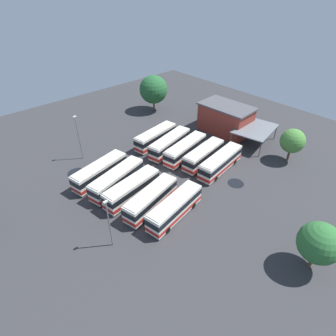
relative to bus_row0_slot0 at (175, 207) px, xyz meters
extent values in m
plane|color=#333335|center=(5.58, 9.08, -1.77)|extent=(92.27, 92.27, 0.00)
cube|color=silver|center=(-0.01, 0.00, -0.02)|extent=(10.65, 4.23, 2.91)
cube|color=beige|center=(-0.01, 0.00, 1.50)|extent=(10.20, 3.96, 0.14)
cube|color=black|center=(-0.01, 0.00, 0.44)|extent=(10.70, 4.28, 0.93)
cube|color=red|center=(-0.01, 0.00, -0.83)|extent=(10.70, 4.28, 0.58)
cube|color=black|center=(5.12, 0.86, 0.54)|extent=(0.41, 2.07, 1.07)
cylinder|color=black|center=(2.97, 1.69, -1.27)|extent=(1.04, 0.46, 1.00)
cylinder|color=black|center=(3.36, -0.62, -1.27)|extent=(1.04, 0.46, 1.00)
cylinder|color=black|center=(-3.37, 0.62, -1.27)|extent=(1.04, 0.46, 1.00)
cylinder|color=black|center=(-2.98, -1.69, -1.27)|extent=(1.04, 0.46, 1.00)
cube|color=silver|center=(-1.37, 3.83, -0.02)|extent=(10.46, 4.61, 2.91)
cube|color=beige|center=(-1.37, 3.83, 1.50)|extent=(10.02, 4.33, 0.14)
cube|color=black|center=(-1.37, 3.83, 0.44)|extent=(10.52, 4.66, 0.93)
cube|color=red|center=(-1.37, 3.83, -0.83)|extent=(10.52, 4.66, 0.58)
cube|color=black|center=(3.61, 4.89, 0.54)|extent=(0.50, 2.06, 1.07)
cylinder|color=black|center=(1.47, 5.64, -1.27)|extent=(1.04, 0.50, 1.00)
cylinder|color=black|center=(1.96, 3.34, -1.27)|extent=(1.04, 0.50, 1.00)
cylinder|color=black|center=(-4.69, 4.32, -1.27)|extent=(1.04, 0.50, 1.00)
cylinder|color=black|center=(-4.20, 2.03, -1.27)|extent=(1.04, 0.50, 1.00)
cube|color=silver|center=(-2.05, 7.75, -0.02)|extent=(10.52, 3.94, 2.91)
cube|color=beige|center=(-2.05, 7.75, 1.50)|extent=(10.08, 3.69, 0.14)
cube|color=black|center=(-2.05, 7.75, 0.44)|extent=(10.57, 3.99, 0.93)
cube|color=red|center=(-2.05, 7.75, -0.83)|extent=(10.57, 3.99, 0.58)
cube|color=black|center=(3.05, 8.46, 0.54)|extent=(0.35, 2.08, 1.07)
cylinder|color=black|center=(0.94, 9.35, -1.27)|extent=(1.03, 0.44, 1.00)
cylinder|color=black|center=(1.27, 7.03, -1.27)|extent=(1.03, 0.44, 1.00)
cylinder|color=black|center=(-5.36, 8.47, -1.27)|extent=(1.03, 0.44, 1.00)
cylinder|color=black|center=(-5.04, 6.15, -1.27)|extent=(1.03, 0.44, 1.00)
cube|color=silver|center=(-2.40, 11.43, -0.02)|extent=(11.08, 5.00, 2.91)
cube|color=beige|center=(-2.40, 11.43, 1.50)|extent=(10.62, 4.70, 0.14)
cube|color=black|center=(-2.40, 11.43, 0.44)|extent=(11.14, 5.05, 0.93)
cube|color=red|center=(-2.40, 11.43, -0.83)|extent=(11.14, 5.05, 0.58)
cube|color=black|center=(2.85, 12.69, 0.54)|extent=(0.55, 2.05, 1.07)
cylinder|color=black|center=(0.58, 13.35, -1.27)|extent=(1.04, 0.53, 1.00)
cylinder|color=black|center=(1.12, 11.07, -1.27)|extent=(1.04, 0.53, 1.00)
cylinder|color=black|center=(-5.93, 11.79, -1.27)|extent=(1.04, 0.53, 1.00)
cylinder|color=black|center=(-5.38, 9.51, -1.27)|extent=(1.04, 0.53, 1.00)
cube|color=silver|center=(-3.35, 15.26, -0.02)|extent=(10.97, 4.67, 2.91)
cube|color=beige|center=(-3.35, 15.26, 1.50)|extent=(10.51, 4.38, 0.14)
cube|color=black|center=(-3.35, 15.26, 0.44)|extent=(11.03, 4.72, 0.93)
cube|color=red|center=(-3.35, 15.26, -0.83)|extent=(11.03, 4.72, 0.58)
cube|color=black|center=(1.89, 16.35, 0.54)|extent=(0.48, 2.06, 1.07)
cylinder|color=black|center=(-0.35, 17.09, -1.27)|extent=(1.04, 0.50, 1.00)
cylinder|color=black|center=(0.13, 14.79, -1.27)|extent=(1.04, 0.50, 1.00)
cylinder|color=black|center=(-6.82, 15.74, -1.27)|extent=(1.04, 0.50, 1.00)
cylinder|color=black|center=(-6.35, 13.44, -1.27)|extent=(1.04, 0.50, 1.00)
cube|color=silver|center=(14.41, 3.11, -0.02)|extent=(11.14, 3.99, 2.91)
cube|color=beige|center=(14.41, 3.11, 1.50)|extent=(10.69, 3.73, 0.14)
cube|color=black|center=(14.41, 3.11, 0.44)|extent=(11.20, 4.04, 0.93)
cube|color=red|center=(14.41, 3.11, -0.83)|extent=(11.20, 4.04, 0.58)
cube|color=black|center=(19.82, 3.84, 0.54)|extent=(0.34, 2.08, 1.07)
cylinder|color=black|center=(17.60, 4.73, -1.27)|extent=(1.03, 0.43, 1.00)
cylinder|color=black|center=(17.91, 2.40, -1.27)|extent=(1.03, 0.43, 1.00)
cylinder|color=black|center=(10.90, 3.81, -1.27)|extent=(1.03, 0.43, 1.00)
cylinder|color=black|center=(11.22, 1.49, -1.27)|extent=(1.03, 0.43, 1.00)
cube|color=silver|center=(13.85, 6.75, -0.02)|extent=(10.35, 3.93, 2.91)
cube|color=beige|center=(13.85, 6.75, 1.50)|extent=(9.93, 3.67, 0.14)
cube|color=black|center=(13.85, 6.75, 0.44)|extent=(10.41, 3.97, 0.93)
cube|color=red|center=(13.85, 6.75, -0.83)|extent=(10.41, 3.97, 0.58)
cube|color=black|center=(18.86, 7.45, 0.54)|extent=(0.35, 2.08, 1.07)
cylinder|color=black|center=(16.78, 8.34, -1.27)|extent=(1.03, 0.44, 1.00)
cylinder|color=black|center=(17.11, 6.02, -1.27)|extent=(1.03, 0.44, 1.00)
cylinder|color=black|center=(10.58, 7.47, -1.27)|extent=(1.03, 0.44, 1.00)
cylinder|color=black|center=(10.91, 5.15, -1.27)|extent=(1.03, 0.44, 1.00)
cube|color=silver|center=(12.82, 10.52, -0.02)|extent=(11.16, 4.41, 2.91)
cube|color=beige|center=(12.82, 10.52, 1.50)|extent=(10.69, 4.13, 0.14)
cube|color=black|center=(12.82, 10.52, 0.44)|extent=(11.22, 4.46, 0.93)
cube|color=red|center=(12.82, 10.52, -0.83)|extent=(11.22, 4.46, 0.58)
cube|color=black|center=(18.18, 11.48, 0.54)|extent=(0.42, 2.07, 1.07)
cylinder|color=black|center=(15.93, 12.27, -1.27)|extent=(1.04, 0.47, 1.00)
cylinder|color=black|center=(16.34, 9.96, -1.27)|extent=(1.04, 0.47, 1.00)
cylinder|color=black|center=(9.29, 11.09, -1.27)|extent=(1.04, 0.47, 1.00)
cylinder|color=black|center=(9.70, 8.78, -1.27)|extent=(1.04, 0.47, 1.00)
cube|color=silver|center=(12.08, 14.20, -0.02)|extent=(11.17, 4.77, 2.91)
cube|color=beige|center=(12.08, 14.20, 1.50)|extent=(10.70, 4.48, 0.14)
cube|color=black|center=(12.08, 14.20, 0.44)|extent=(11.23, 4.81, 0.93)
cube|color=red|center=(12.08, 14.20, -0.83)|extent=(11.23, 4.81, 0.58)
cube|color=black|center=(17.41, 15.34, 0.54)|extent=(0.50, 2.06, 1.07)
cylinder|color=black|center=(15.14, 16.05, -1.27)|extent=(1.04, 0.50, 1.00)
cylinder|color=black|center=(15.63, 13.76, -1.27)|extent=(1.04, 0.50, 1.00)
cylinder|color=black|center=(8.54, 14.64, -1.27)|extent=(1.04, 0.50, 1.00)
cylinder|color=black|center=(9.03, 12.35, -1.27)|extent=(1.04, 0.50, 1.00)
cube|color=silver|center=(11.74, 18.18, -0.02)|extent=(10.66, 4.08, 2.91)
cube|color=beige|center=(11.74, 18.18, 1.50)|extent=(10.22, 3.82, 0.14)
cube|color=black|center=(11.74, 18.18, 0.44)|extent=(10.72, 4.13, 0.93)
cube|color=red|center=(11.74, 18.18, -0.83)|extent=(10.72, 4.13, 0.58)
cube|color=black|center=(16.89, 18.96, 0.54)|extent=(0.37, 2.07, 1.07)
cylinder|color=black|center=(14.75, 19.82, -1.27)|extent=(1.03, 0.45, 1.00)
cylinder|color=black|center=(15.10, 17.51, -1.27)|extent=(1.03, 0.45, 1.00)
cylinder|color=black|center=(8.38, 18.85, -1.27)|extent=(1.03, 0.45, 1.00)
cylinder|color=black|center=(8.73, 16.54, -1.27)|extent=(1.03, 0.45, 1.00)
cube|color=maroon|center=(27.13, 12.20, 1.17)|extent=(7.09, 11.21, 5.89)
cube|color=#4C4C51|center=(27.13, 12.20, 4.30)|extent=(7.51, 11.88, 0.36)
cube|color=black|center=(26.85, 17.65, -0.67)|extent=(1.80, 0.15, 2.20)
cube|color=slate|center=(27.41, 4.78, 1.60)|extent=(10.54, 8.60, 0.20)
cylinder|color=#59595B|center=(31.10, 8.72, -0.14)|extent=(0.20, 0.20, 3.27)
cylinder|color=#59595B|center=(32.33, 2.54, -0.14)|extent=(0.20, 0.20, 3.27)
cylinder|color=#59595B|center=(22.49, 7.02, -0.14)|extent=(0.20, 0.20, 3.27)
cylinder|color=#59595B|center=(23.72, 0.83, -0.14)|extent=(0.20, 0.20, 3.27)
cylinder|color=slate|center=(-9.85, 1.70, 1.99)|extent=(0.16, 0.16, 7.53)
cube|color=silver|center=(-9.85, 1.70, 5.94)|extent=(0.56, 0.28, 0.20)
cylinder|color=slate|center=(-2.35, 23.64, 2.58)|extent=(0.16, 0.16, 8.70)
cube|color=silver|center=(-2.35, 23.64, 7.11)|extent=(0.56, 0.28, 0.20)
cylinder|color=brown|center=(26.65, -3.65, -0.60)|extent=(0.44, 0.44, 2.35)
sphere|color=#478438|center=(26.65, -3.65, 2.51)|extent=(4.55, 4.55, 4.55)
cylinder|color=brown|center=(6.36, -17.61, -0.66)|extent=(0.44, 0.44, 2.23)
sphere|color=#2D6B33|center=(6.36, -17.61, 2.60)|extent=(5.04, 5.04, 5.04)
cylinder|color=brown|center=(22.84, 31.99, -0.46)|extent=(0.44, 0.44, 2.63)
sphere|color=#235B2D|center=(22.84, 31.99, 3.85)|extent=(7.04, 7.04, 7.04)
cylinder|color=black|center=(2.47, 19.06, -1.77)|extent=(2.37, 2.37, 0.01)
cylinder|color=black|center=(-5.60, 19.99, -1.77)|extent=(3.38, 3.38, 0.01)
cylinder|color=black|center=(1.66, 17.56, -1.77)|extent=(2.21, 2.21, 0.01)
cylinder|color=black|center=(13.30, -1.35, -1.77)|extent=(2.82, 2.82, 0.01)
cylinder|color=black|center=(-0.18, 19.69, -1.77)|extent=(1.95, 1.95, 0.01)
camera|label=1|loc=(-21.21, -21.81, 28.47)|focal=30.14mm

